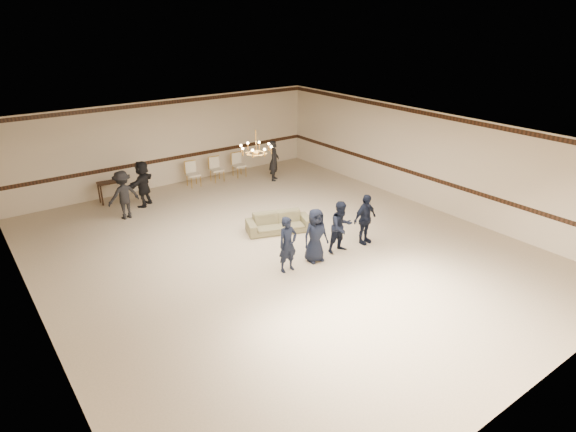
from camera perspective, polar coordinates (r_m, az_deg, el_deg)
name	(u,v)px	position (r m, az deg, el deg)	size (l,w,h in m)	color
room	(278,196)	(12.79, -1.24, 2.34)	(12.01, 14.01, 3.21)	beige
chair_rail	(171,159)	(18.85, -13.64, 6.61)	(12.00, 0.02, 0.14)	black
crown_molding	(166,103)	(18.39, -14.25, 12.83)	(12.00, 0.02, 0.14)	black
chandelier	(256,142)	(13.20, -3.82, 8.76)	(0.94, 0.94, 0.89)	gold
boy_a	(288,244)	(12.11, -0.04, -3.38)	(0.53, 0.35, 1.47)	black
boy_b	(315,235)	(12.61, 3.26, -2.30)	(0.72, 0.47, 1.47)	black
boy_c	(341,227)	(13.15, 6.30, -1.29)	(0.71, 0.56, 1.47)	black
boy_d	(365,219)	(13.73, 9.08, -0.37)	(0.86, 0.36, 1.47)	black
settee	(279,223)	(14.46, -1.10, -0.78)	(1.92, 0.75, 0.56)	#72674C
adult_left	(123,195)	(16.08, -18.87, 2.38)	(1.01, 0.58, 1.57)	black
adult_mid	(143,183)	(16.97, -16.77, 3.70)	(1.46, 0.46, 1.57)	black
adult_right	(274,161)	(18.83, -1.65, 6.56)	(0.57, 0.38, 1.57)	black
banquet_chair_left	(193,174)	(18.54, -11.11, 4.85)	(0.45, 0.45, 0.94)	#EBE1C6
banquet_chair_mid	(217,170)	(18.96, -8.39, 5.44)	(0.45, 0.45, 0.94)	#EBE1C6
banquet_chair_right	(239,165)	(19.42, -5.79, 6.00)	(0.45, 0.45, 0.94)	#EBE1C6
console_table	(112,192)	(17.78, -20.08, 2.73)	(0.89, 0.38, 0.75)	#331E11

